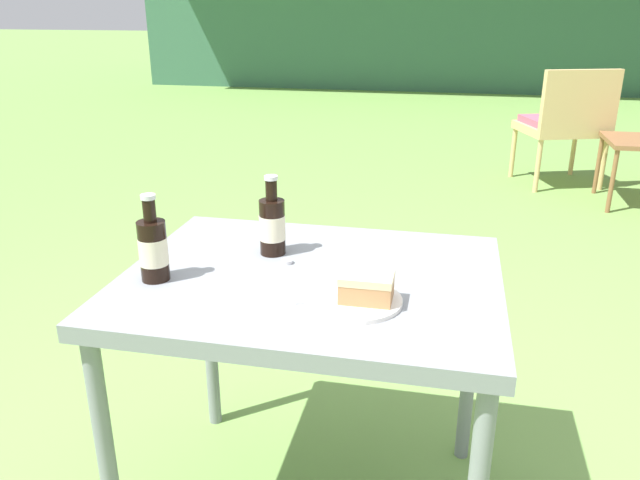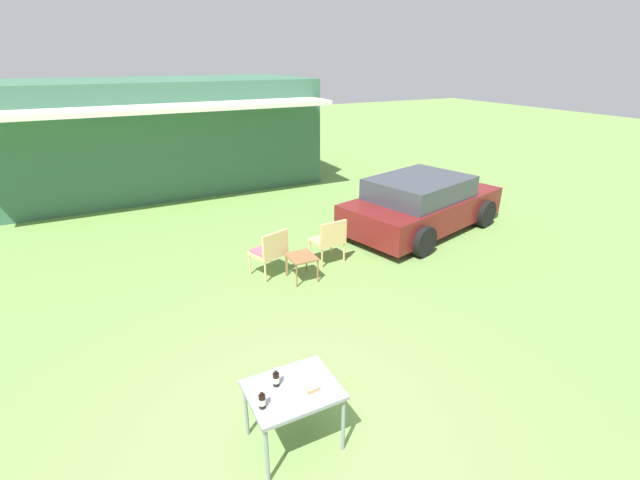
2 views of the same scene
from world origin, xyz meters
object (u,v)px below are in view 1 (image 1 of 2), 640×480
Objects in this scene: wicker_chair_cushioned at (566,120)px; cola_bottle_near at (272,225)px; cake_on_plate at (361,293)px; patio_table at (311,302)px; cola_bottle_far at (153,248)px.

cola_bottle_near is at bearing 51.20° from wicker_chair_cushioned.
patio_table is at bearing 138.10° from cake_on_plate.
wicker_chair_cushioned is 3.74m from patio_table.
cola_bottle_near reaches higher than cake_on_plate.
patio_table is (-1.11, -3.57, 0.14)m from wicker_chair_cushioned.
cola_bottle_far is (-0.22, -0.21, 0.00)m from cola_bottle_near.
wicker_chair_cushioned is 0.99× the size of patio_table.
wicker_chair_cushioned is 4.24× the size of cake_on_plate.
cola_bottle_near and cola_bottle_far have the same top height.
patio_table is at bearing 53.58° from wicker_chair_cushioned.
wicker_chair_cushioned reaches higher than cake_on_plate.
cola_bottle_near reaches higher than patio_table.
patio_table is at bearing 16.15° from cola_bottle_far.
cola_bottle_near is 0.30m from cola_bottle_far.
cake_on_plate is (-0.97, -3.69, 0.23)m from wicker_chair_cushioned.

